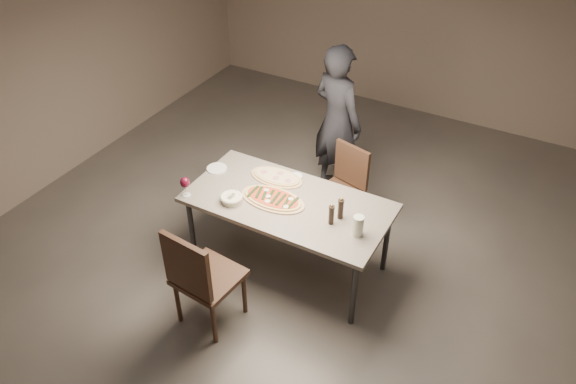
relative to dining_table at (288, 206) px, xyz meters
The scene contains 14 objects.
room 0.71m from the dining_table, ahead, with size 7.00×7.00×7.00m.
dining_table is the anchor object (origin of this frame).
zucchini_pizza 0.15m from the dining_table, 156.57° to the right, with size 0.61×0.34×0.05m.
ham_pizza 0.37m from the dining_table, 136.30° to the left, with size 0.52×0.29×0.04m.
bread_basket 0.50m from the dining_table, 149.42° to the right, with size 0.20×0.20×0.07m.
oil_dish 0.38m from the dining_table, 107.45° to the left, with size 0.12×0.12×0.01m.
pepper_mill_left 0.52m from the dining_table, ahead, with size 0.05×0.05×0.21m.
pepper_mill_right 0.49m from the dining_table, 11.12° to the right, with size 0.05×0.05×0.20m.
carafe 0.73m from the dining_table, ahead, with size 0.09×0.09×0.19m.
wine_glass 0.93m from the dining_table, 156.30° to the right, with size 0.09×0.09×0.19m.
side_plate 0.84m from the dining_table, behind, with size 0.19×0.19×0.01m.
chair_near 1.02m from the dining_table, 104.81° to the right, with size 0.53×0.53×1.02m.
chair_far 0.85m from the dining_table, 76.58° to the left, with size 0.51×0.51×0.88m.
diner 1.34m from the dining_table, 96.31° to the left, with size 0.62×0.41×1.69m, color black.
Camera 1 is at (1.88, -3.39, 3.78)m, focal length 35.00 mm.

